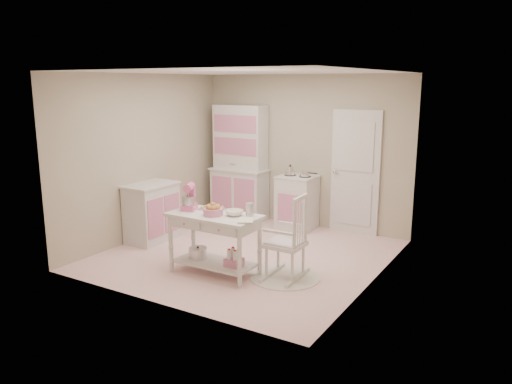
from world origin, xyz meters
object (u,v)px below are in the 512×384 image
at_px(stove, 297,202).
at_px(work_table, 215,244).
at_px(hutch, 239,163).
at_px(stand_mixer, 189,197).
at_px(rocking_chair, 285,236).
at_px(base_cabinet, 152,212).
at_px(bread_basket, 213,212).

height_order(stove, work_table, stove).
bearing_deg(hutch, stand_mixer, -72.37).
distance_m(rocking_chair, stand_mixer, 1.38).
height_order(base_cabinet, work_table, base_cabinet).
bearing_deg(base_cabinet, hutch, 76.03).
relative_size(stove, stand_mixer, 2.71).
distance_m(hutch, bread_basket, 2.80).
xyz_separation_m(work_table, stand_mixer, (-0.42, 0.02, 0.57)).
relative_size(stove, base_cabinet, 1.00).
bearing_deg(bread_basket, rocking_chair, 24.81).
distance_m(rocking_chair, work_table, 0.94).
distance_m(hutch, base_cabinet, 1.99).
height_order(work_table, stand_mixer, stand_mixer).
bearing_deg(base_cabinet, work_table, -20.48).
distance_m(hutch, stand_mixer, 2.56).
bearing_deg(work_table, rocking_chair, 21.48).
xyz_separation_m(stove, stand_mixer, (-0.42, -2.39, 0.51)).
height_order(stove, base_cabinet, same).
distance_m(stove, rocking_chair, 2.24).
distance_m(stove, stand_mixer, 2.48).
bearing_deg(bread_basket, base_cabinet, 158.25).
height_order(rocking_chair, work_table, rocking_chair).
distance_m(rocking_chair, bread_basket, 0.97).
relative_size(stove, bread_basket, 3.68).
bearing_deg(rocking_chair, hutch, 131.78).
relative_size(base_cabinet, work_table, 0.77).
relative_size(work_table, bread_basket, 4.80).
bearing_deg(base_cabinet, stove, 47.23).
bearing_deg(stand_mixer, rocking_chair, -8.54).
xyz_separation_m(hutch, base_cabinet, (-0.46, -1.84, -0.58)).
relative_size(base_cabinet, rocking_chair, 0.84).
bearing_deg(stand_mixer, work_table, -25.24).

